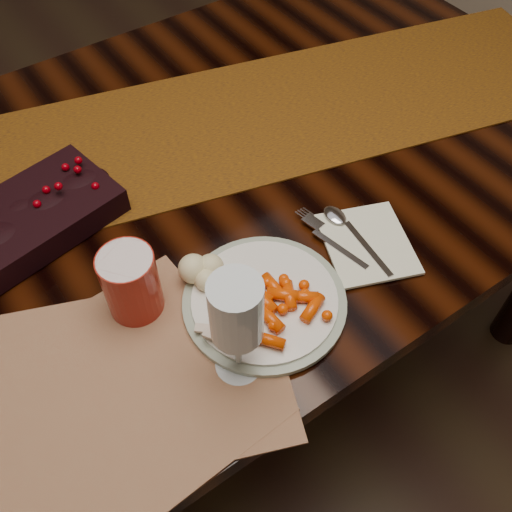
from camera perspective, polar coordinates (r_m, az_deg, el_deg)
floor at (r=1.68m, az=-5.60°, el=-11.03°), size 5.00×5.00×0.00m
dining_table at (r=1.36m, az=-6.81°, el=-3.89°), size 1.80×1.00×0.75m
table_runner at (r=1.16m, az=-9.15°, el=11.47°), size 1.88×0.82×0.00m
centerpiece at (r=1.03m, az=-22.59°, el=3.22°), size 0.35×0.22×0.06m
placemat_main at (r=0.85m, az=-11.24°, el=-11.55°), size 0.49×0.42×0.00m
placemat_second at (r=0.84m, az=-16.33°, el=-15.12°), size 0.48×0.37×0.00m
dinner_plate at (r=0.88m, az=0.86°, el=-4.48°), size 0.29×0.29×0.01m
baby_carrots at (r=0.85m, az=2.02°, el=-5.02°), size 0.13×0.12×0.02m
mashed_potatoes at (r=0.88m, az=-4.61°, el=-1.18°), size 0.10×0.09×0.04m
turkey_shreds at (r=0.84m, az=-3.12°, el=-7.27°), size 0.08×0.07×0.02m
napkin at (r=0.97m, az=11.05°, el=1.24°), size 0.19×0.20×0.01m
fork at (r=0.96m, az=7.71°, el=1.40°), size 0.05×0.15×0.00m
spoon at (r=0.97m, az=10.08°, el=1.79°), size 0.05×0.16×0.00m
red_cup at (r=0.86m, az=-12.38°, el=-2.67°), size 0.10×0.10×0.12m
wine_glass at (r=0.75m, az=-1.90°, el=-7.44°), size 0.08×0.08×0.20m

